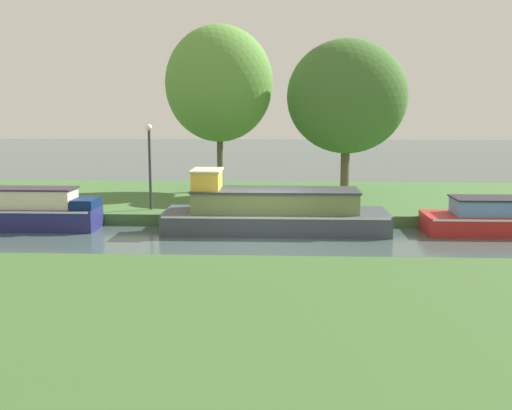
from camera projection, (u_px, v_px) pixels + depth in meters
The scene contains 9 objects.
ground_plane at pixel (263, 238), 20.20m from camera, with size 120.00×120.00×0.00m, color #3D4F4D.
riverbank_far at pixel (269, 200), 27.08m from camera, with size 72.00×10.00×0.40m, color #416A34.
riverbank_near at pixel (246, 332), 11.29m from camera, with size 72.00×10.00×0.40m, color #3C602D.
slate_narrowboat at pixel (272, 212), 21.27m from camera, with size 7.58×2.38×2.12m.
willow_tree_left at pixel (219, 84), 27.64m from camera, with size 4.79×3.59×7.39m.
willow_tree_centre at pixel (347, 97), 27.06m from camera, with size 5.24×3.51×6.71m.
lamp_post at pixel (150, 157), 23.10m from camera, with size 0.24×0.24×3.17m.
mooring_post_near at pixel (280, 202), 22.59m from camera, with size 0.19×0.19×0.81m, color #562F2A.
mooring_post_far at pixel (499, 205), 22.25m from camera, with size 0.19×0.19×0.68m, color #4B4220.
Camera 1 is at (0.66, -19.77, 4.25)m, focal length 43.80 mm.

